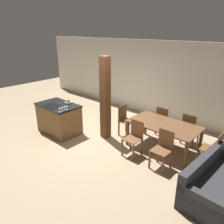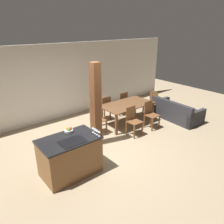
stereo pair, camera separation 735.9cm
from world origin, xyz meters
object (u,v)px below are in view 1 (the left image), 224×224
at_px(kitchen_island, 59,118).
at_px(dining_chair_head_end, 125,120).
at_px(wine_glass_far, 64,107).
at_px(dining_chair_near_left, 134,137).
at_px(couch, 218,184).
at_px(dining_table, 164,127).
at_px(wine_glass_end, 67,106).
at_px(timber_post, 105,99).
at_px(wine_glass_near, 59,108).
at_px(fruit_bowl, 68,102).
at_px(dining_chair_far_left, 163,120).
at_px(dining_chair_foot_end, 213,149).
at_px(wine_glass_middle, 62,107).
at_px(dining_chair_far_right, 190,128).
at_px(dining_chair_near_right, 163,148).

height_order(kitchen_island, dining_chair_head_end, kitchen_island).
height_order(wine_glass_far, dining_chair_near_left, wine_glass_far).
bearing_deg(wine_glass_far, couch, 7.90).
height_order(kitchen_island, couch, kitchen_island).
relative_size(dining_table, dining_chair_near_left, 2.00).
relative_size(wine_glass_end, timber_post, 0.06).
bearing_deg(dining_chair_near_left, dining_table, 60.91).
bearing_deg(wine_glass_near, fruit_bowl, 124.50).
bearing_deg(dining_chair_far_left, wine_glass_far, 48.56).
distance_m(wine_glass_near, dining_chair_far_left, 3.07).
distance_m(dining_chair_far_left, dining_chair_foot_end, 1.85).
bearing_deg(wine_glass_near, kitchen_island, 149.74).
distance_m(dining_chair_near_left, timber_post, 1.44).
xyz_separation_m(wine_glass_middle, wine_glass_far, (0.00, 0.08, 0.00)).
distance_m(dining_chair_far_right, dining_chair_head_end, 1.85).
distance_m(dining_chair_far_left, timber_post, 1.88).
bearing_deg(timber_post, kitchen_island, -149.72).
bearing_deg(dining_chair_near_left, dining_chair_near_right, 0.00).
xyz_separation_m(fruit_bowl, couch, (4.46, 0.09, -0.71)).
xyz_separation_m(dining_chair_far_left, couch, (2.11, -1.61, -0.22)).
relative_size(wine_glass_far, couch, 0.08).
distance_m(kitchen_island, dining_chair_far_right, 3.88).
relative_size(wine_glass_middle, dining_chair_far_right, 0.16).
relative_size(wine_glass_near, dining_table, 0.08).
relative_size(wine_glass_middle, dining_chair_far_left, 0.16).
height_order(wine_glass_middle, dining_chair_head_end, wine_glass_middle).
distance_m(wine_glass_far, wine_glass_end, 0.08).
height_order(wine_glass_far, dining_chair_head_end, wine_glass_far).
bearing_deg(wine_glass_end, fruit_bowl, 138.24).
bearing_deg(wine_glass_middle, dining_chair_head_end, 55.43).
distance_m(wine_glass_middle, dining_table, 2.80).
relative_size(fruit_bowl, wine_glass_middle, 1.45).
height_order(wine_glass_far, wine_glass_end, same).
bearing_deg(wine_glass_near, dining_chair_foot_end, 23.80).
height_order(wine_glass_end, dining_table, wine_glass_end).
xyz_separation_m(wine_glass_near, dining_chair_head_end, (1.04, 1.59, -0.55)).
relative_size(wine_glass_end, dining_chair_far_left, 0.16).
bearing_deg(dining_chair_far_right, wine_glass_end, 37.34).
height_order(fruit_bowl, timber_post, timber_post).
bearing_deg(dining_chair_near_left, timber_post, 168.85).
bearing_deg(wine_glass_end, dining_chair_near_left, 17.68).
xyz_separation_m(wine_glass_far, dining_chair_head_end, (1.04, 1.43, -0.55)).
xyz_separation_m(dining_table, dining_chair_far_left, (-0.41, 0.74, -0.16)).
xyz_separation_m(dining_chair_foot_end, timber_post, (-2.92, -0.50, 0.71)).
bearing_deg(wine_glass_end, dining_chair_head_end, 52.34).
bearing_deg(dining_chair_near_right, dining_table, 119.09).
relative_size(wine_glass_far, dining_chair_near_right, 0.16).
xyz_separation_m(dining_table, couch, (1.70, -0.87, -0.38)).
bearing_deg(wine_glass_near, couch, 10.15).
distance_m(kitchen_island, timber_post, 1.66).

